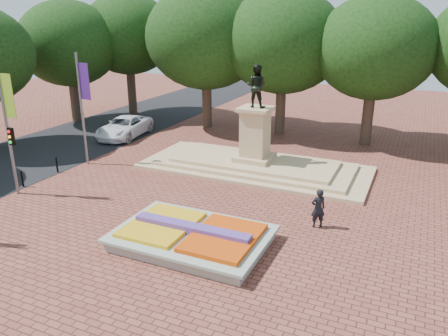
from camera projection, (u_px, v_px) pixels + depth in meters
name	position (u px, v px, depth m)	size (l,w,h in m)	color
ground	(194.00, 221.00, 20.42)	(90.00, 90.00, 0.00)	brown
asphalt_street	(39.00, 152.00, 30.57)	(9.00, 90.00, 0.02)	black
flower_bed	(192.00, 236.00, 18.17)	(6.30, 4.30, 0.91)	gray
monument	(255.00, 155.00, 26.99)	(14.00, 6.00, 6.40)	tan
tree_row_back	(333.00, 49.00, 32.75)	(44.80, 8.80, 10.43)	#3A2C20
banner_poles	(3.00, 125.00, 21.95)	(0.88, 11.17, 7.00)	slate
bollard_row	(2.00, 186.00, 23.14)	(0.12, 13.12, 0.98)	black
van	(124.00, 127.00, 34.22)	(2.61, 5.66, 1.57)	white
pedestrian	(318.00, 208.00, 19.53)	(0.67, 0.44, 1.84)	black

